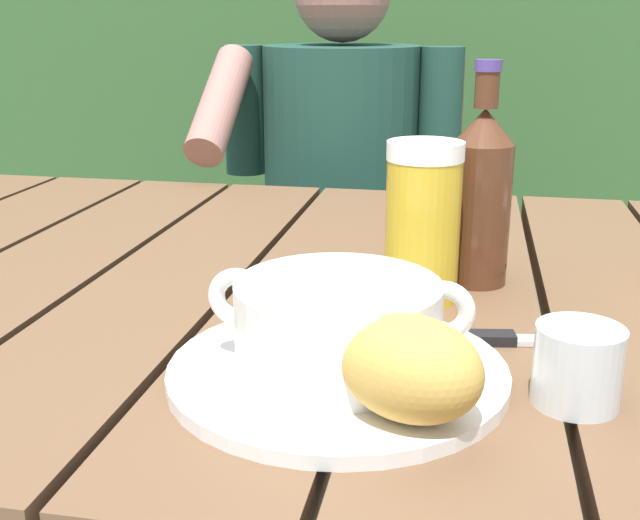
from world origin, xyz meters
name	(u,v)px	position (x,y,z in m)	size (l,w,h in m)	color
dining_table	(317,342)	(0.00, 0.00, 0.66)	(1.49, 0.95, 0.74)	brown
hedge_backdrop	(460,50)	(0.11, 1.76, 0.92)	(3.36, 0.85, 2.02)	#32582D
chair_near_diner	(351,261)	(-0.10, 0.91, 0.47)	(0.48, 0.42, 0.93)	brown
person_eating	(336,185)	(-0.10, 0.71, 0.70)	(0.48, 0.47, 1.18)	#1C4035
serving_plate	(337,372)	(0.07, -0.26, 0.75)	(0.28, 0.28, 0.01)	white
soup_bowl	(338,323)	(0.07, -0.26, 0.79)	(0.22, 0.17, 0.08)	white
bread_roll	(411,368)	(0.13, -0.33, 0.79)	(0.13, 0.12, 0.08)	gold
beer_glass	(423,222)	(0.12, -0.05, 0.83)	(0.08, 0.08, 0.17)	gold
beer_bottle	(480,194)	(0.18, 0.01, 0.84)	(0.07, 0.07, 0.24)	#4F2C1A
water_glass_small	(578,366)	(0.26, -0.27, 0.77)	(0.07, 0.07, 0.06)	silver
table_knife	(512,339)	(0.21, -0.16, 0.75)	(0.16, 0.04, 0.01)	silver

